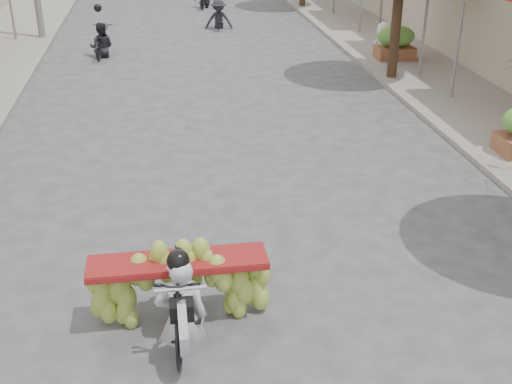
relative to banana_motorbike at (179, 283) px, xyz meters
The scene contains 6 objects.
sidewalk_right 14.29m from the banana_motorbike, 54.95° to the left, with size 4.00×60.00×0.12m, color gray.
produce_crate_far 14.69m from the banana_motorbike, 59.76° to the left, with size 1.20×0.88×1.16m.
banana_motorbike is the anchor object (origin of this frame).
pedestrian 15.52m from the banana_motorbike, 61.66° to the left, with size 1.02×0.68×1.94m.
bg_motorbike_a 14.96m from the banana_motorbike, 97.25° to the left, with size 0.89×1.80×1.95m.
bg_motorbike_b 18.88m from the banana_motorbike, 82.78° to the left, with size 1.12×1.61×1.95m.
Camera 1 is at (-1.27, -3.44, 5.23)m, focal length 45.00 mm.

